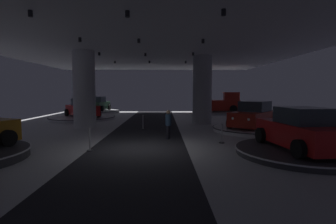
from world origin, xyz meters
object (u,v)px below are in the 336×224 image
Objects in this scene: display_platform_mid_right at (254,129)px; visitor_walking_near at (168,123)px; display_platform_far_left at (82,118)px; display_car_deep_left at (98,104)px; column_left at (84,90)px; column_right at (202,90)px; display_platform_deep_right at (216,113)px; display_car_near_right at (301,130)px; display_platform_near_right at (300,152)px; display_platform_deep_left at (98,112)px; display_car_far_left at (82,108)px; pickup_truck_deep_right at (219,104)px; display_car_mid_right at (254,116)px.

visitor_walking_near is (-5.67, -2.65, 0.76)m from display_platform_mid_right.
display_car_deep_left is (-0.42, 7.16, 0.93)m from display_platform_far_left.
column_left is 12.88m from display_car_deep_left.
display_platform_far_left is at bearing 163.80° from column_right.
display_platform_deep_right is 0.94× the size of display_platform_far_left.
column_left reaches higher than visitor_walking_near.
display_platform_near_right is at bearing 94.59° from display_car_near_right.
display_platform_deep_left is (-13.64, 20.76, -0.85)m from display_car_near_right.
display_platform_near_right is 3.24× the size of visitor_walking_near.
column_right reaches higher than display_car_far_left.
display_car_near_right is 19.51m from display_platform_deep_right.
pickup_truck_deep_right is at bearing -5.06° from display_car_deep_left.
column_left is at bearing -79.38° from display_car_deep_left.
display_platform_near_right is (11.28, -8.14, -2.61)m from column_left.
display_platform_near_right is (2.42, -10.40, -2.61)m from column_right.
column_left is 13.06m from display_platform_deep_left.
display_platform_mid_right is (0.35, 6.23, 0.00)m from display_platform_near_right.
display_car_mid_right is 20.12m from display_car_deep_left.
display_car_mid_right reaches higher than visitor_walking_near.
display_platform_near_right is at bearing -92.91° from pickup_truck_deep_right.
pickup_truck_deep_right reaches higher than display_platform_deep_right.
column_left is at bearing 170.78° from display_car_mid_right.
display_platform_near_right is 24.80m from display_car_deep_left.
display_car_far_left is 1.02× the size of display_car_deep_left.
display_platform_mid_right is at bearing -28.31° from display_platform_far_left.
column_right is 1.00× the size of column_left.
display_car_far_left reaches higher than display_car_near_right.
column_right reaches higher than pickup_truck_deep_right.
display_platform_mid_right is 0.88× the size of display_platform_far_left.
display_car_far_left is at bearing 134.34° from display_platform_near_right.
column_left is 1.27× the size of display_car_near_right.
column_right is 11.54m from display_platform_far_left.
display_platform_mid_right is (11.63, -1.92, -2.60)m from column_left.
column_left is 1.05× the size of display_platform_deep_left.
display_car_far_left is 7.28m from display_platform_deep_left.
column_left is 6.29m from display_platform_far_left.
display_car_mid_right is at bearing -91.29° from display_platform_deep_right.
display_car_near_right reaches higher than visitor_walking_near.
column_right is 9.92m from display_platform_deep_right.
display_platform_near_right is 0.97× the size of display_platform_mid_right.
column_right is 1.26× the size of display_car_mid_right.
visitor_walking_near is at bearing -154.84° from display_car_mid_right.
display_car_deep_left is (-11.22, 10.30, -1.67)m from column_right.
display_car_far_left is at bearing 151.74° from display_platform_mid_right.
pickup_truck_deep_right is 15.40m from display_platform_far_left.
column_left is (-8.86, -2.26, 0.00)m from column_right.
display_car_mid_right is 6.29m from visitor_walking_near.
display_car_deep_left reaches higher than display_platform_mid_right.
display_platform_deep_right is at bearing 23.08° from display_platform_far_left.
pickup_truck_deep_right is at bearing 87.24° from display_platform_mid_right.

